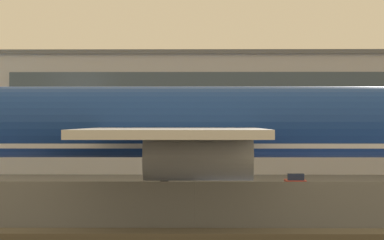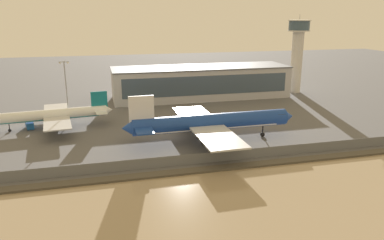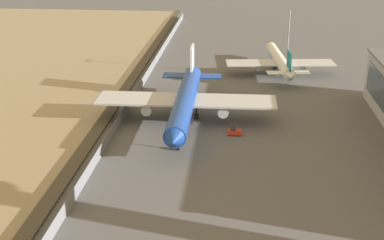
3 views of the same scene
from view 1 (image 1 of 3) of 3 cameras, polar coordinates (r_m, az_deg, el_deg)
ground_plane at (r=75.54m, az=0.35°, el=-4.51°), size 500.00×500.00×0.00m
shoreline_seawall at (r=55.11m, az=0.08°, el=-5.91°), size 320.00×3.00×0.50m
perimeter_fence at (r=59.49m, az=0.16°, el=-4.43°), size 280.00×0.10×2.67m
cargo_jet_blue at (r=75.05m, az=0.45°, el=-0.26°), size 51.70×44.22×14.69m
baggage_tug at (r=87.63m, az=5.27°, el=-3.37°), size 1.65×3.23×1.80m
terminal_building at (r=133.74m, az=6.60°, el=0.38°), size 77.26×21.14×13.74m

